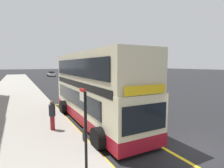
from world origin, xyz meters
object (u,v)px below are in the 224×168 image
Objects in this scene: double_decker_bus at (94,90)px; bus_stop_sign at (85,126)px; parked_car_white_kerbside at (51,74)px; pedestrian_waiting_near_sign at (52,114)px; parked_car_navy_ahead at (84,80)px.

double_decker_bus is 3.72× the size of bus_stop_sign.
parked_car_white_kerbside is 2.62× the size of pedestrian_waiting_near_sign.
pedestrian_waiting_near_sign is (-2.75, -0.65, -1.06)m from double_decker_bus.
double_decker_bus is 3.02m from pedestrian_waiting_near_sign.
parked_car_white_kerbside is at bearing 83.78° from double_decker_bus.
parked_car_navy_ahead is (9.74, 28.33, -0.97)m from bus_stop_sign.
parked_car_navy_ahead is 1.00× the size of parked_car_white_kerbside.
parked_car_white_kerbside is at bearing -87.28° from parked_car_navy_ahead.
bus_stop_sign is at bearing -87.28° from pedestrian_waiting_near_sign.
bus_stop_sign reaches higher than pedestrian_waiting_near_sign.
pedestrian_waiting_near_sign is at bearing -100.26° from parked_car_white_kerbside.
double_decker_bus is at bearing 13.33° from pedestrian_waiting_near_sign.
parked_car_white_kerbside is at bearing 81.74° from bus_stop_sign.
bus_stop_sign is 4.74m from pedestrian_waiting_near_sign.
parked_car_navy_ahead is (7.21, 23.00, -1.26)m from double_decker_bus.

